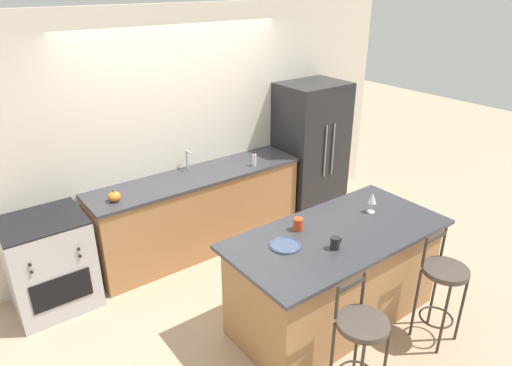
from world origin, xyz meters
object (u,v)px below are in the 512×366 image
Objects in this scene: oven_range at (50,263)px; wine_glass at (372,199)px; tumbler_cup at (298,224)px; coffee_mug at (335,243)px; pumpkin_decoration at (114,197)px; refrigerator at (310,149)px; soap_bottle at (254,160)px; bar_stool_near at (360,336)px; dinner_plate at (285,245)px; bar_stool_far at (442,282)px.

oven_range is 3.10m from wine_glass.
tumbler_cup reaches higher than oven_range.
pumpkin_decoration is at bearing 121.26° from coffee_mug.
refrigerator is 2.65m from pumpkin_decoration.
tumbler_cup reaches higher than coffee_mug.
soap_bottle is (0.55, 1.38, 0.04)m from tumbler_cup.
oven_range is 2.93m from bar_stool_near.
tumbler_cup is (0.27, 0.99, 0.38)m from bar_stool_near.
oven_range is at bearing 175.26° from pumpkin_decoration.
wine_glass is 2.47m from pumpkin_decoration.
dinner_plate is 1.80m from pumpkin_decoration.
coffee_mug is at bearing -128.23° from refrigerator.
dinner_plate is 2.10× the size of pumpkin_decoration.
bar_stool_near is 1.41m from wine_glass.
pumpkin_decoration is (-0.83, 1.60, 0.06)m from dinner_plate.
soap_bottle reaches higher than coffee_mug.
dinner_plate is at bearing 141.20° from bar_stool_far.
dinner_plate is (-1.82, -1.66, 0.05)m from refrigerator.
tumbler_cup is (-0.77, 0.16, -0.09)m from wine_glass.
bar_stool_near is 0.91m from dinner_plate.
refrigerator reaches higher than dinner_plate.
coffee_mug is (0.30, -0.27, 0.04)m from dinner_plate.
tumbler_cup is at bearing 27.78° from dinner_plate.
oven_range is 5.28× the size of soap_bottle.
soap_bottle is (-0.22, 1.55, -0.05)m from wine_glass.
soap_bottle is (-0.23, 2.36, 0.42)m from bar_stool_far.
refrigerator is 6.68× the size of dinner_plate.
bar_stool_near is 9.20× the size of tumbler_cup.
oven_range is at bearing 135.63° from bar_stool_far.
refrigerator is at bearing 42.31° from dinner_plate.
refrigerator is 1.72× the size of bar_stool_near.
soap_bottle reaches higher than bar_stool_far.
wine_glass is 1.80× the size of coffee_mug.
soap_bottle is at bearing 71.03° from bar_stool_near.
bar_stool_far is 5.10× the size of wine_glass.
pumpkin_decoration reaches higher than bar_stool_far.
oven_range is (-3.33, -0.00, -0.41)m from refrigerator.
coffee_mug is 1.00× the size of tumbler_cup.
pumpkin_decoration is (-1.09, 1.46, 0.02)m from tumbler_cup.
bar_stool_near is at bearing -108.97° from soap_bottle.
oven_range is at bearing 133.28° from coffee_mug.
soap_bottle reaches higher than oven_range.
refrigerator reaches higher than tumbler_cup.
oven_range is 7.46× the size of pumpkin_decoration.
bar_stool_near is 2.54m from soap_bottle.
dinner_plate is 0.41m from coffee_mug.
pumpkin_decoration is at bearing 127.50° from bar_stool_far.
pumpkin_decoration reaches higher than tumbler_cup.
pumpkin_decoration is at bearing 138.93° from wine_glass.
bar_stool_near reaches higher than dinner_plate.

